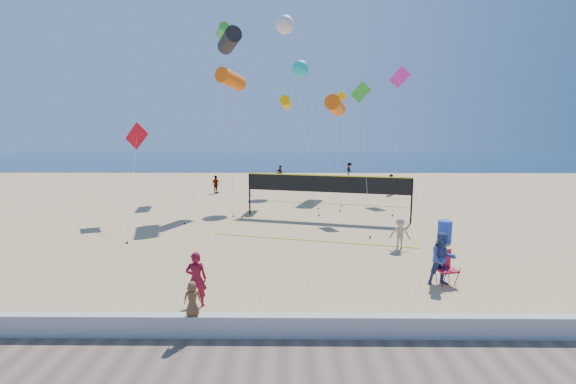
{
  "coord_description": "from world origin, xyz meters",
  "views": [
    {
      "loc": [
        -0.14,
        -12.27,
        5.27
      ],
      "look_at": [
        -0.26,
        2.0,
        3.02
      ],
      "focal_mm": 24.0,
      "sensor_mm": 36.0,
      "label": 1
    }
  ],
  "objects_px": {
    "woman": "(196,279)",
    "volleyball_net": "(327,189)",
    "trash_barrel": "(445,231)",
    "camp_chair": "(445,265)"
  },
  "relations": [
    {
      "from": "woman",
      "to": "volleyball_net",
      "type": "height_order",
      "value": "volleyball_net"
    },
    {
      "from": "woman",
      "to": "volleyball_net",
      "type": "distance_m",
      "value": 12.94
    },
    {
      "from": "camp_chair",
      "to": "volleyball_net",
      "type": "xyz_separation_m",
      "value": [
        -3.24,
        10.04,
        1.2
      ]
    },
    {
      "from": "woman",
      "to": "trash_barrel",
      "type": "bearing_deg",
      "value": -152.78
    },
    {
      "from": "camp_chair",
      "to": "trash_barrel",
      "type": "bearing_deg",
      "value": 53.53
    },
    {
      "from": "woman",
      "to": "volleyball_net",
      "type": "relative_size",
      "value": 0.14
    },
    {
      "from": "volleyball_net",
      "to": "trash_barrel",
      "type": "bearing_deg",
      "value": -27.63
    },
    {
      "from": "camp_chair",
      "to": "trash_barrel",
      "type": "distance_m",
      "value": 5.74
    },
    {
      "from": "trash_barrel",
      "to": "camp_chair",
      "type": "bearing_deg",
      "value": -111.52
    },
    {
      "from": "woman",
      "to": "trash_barrel",
      "type": "relative_size",
      "value": 1.71
    }
  ]
}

